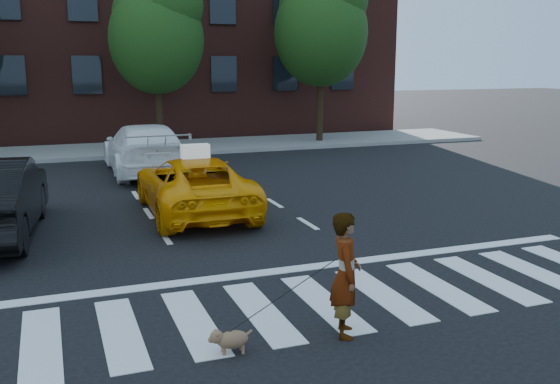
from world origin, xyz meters
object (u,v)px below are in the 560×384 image
(tree_mid, at_px, (157,27))
(dog, at_px, (229,339))
(taxi, at_px, (194,185))
(white_suv, at_px, (145,149))
(woman, at_px, (346,275))
(tree_right, at_px, (322,21))

(tree_mid, distance_m, dog, 18.83)
(taxi, relative_size, dog, 8.64)
(white_suv, bearing_deg, woman, 92.92)
(white_suv, distance_m, woman, 13.27)
(tree_right, xyz_separation_m, taxi, (-8.08, -10.74, -4.58))
(tree_right, distance_m, dog, 20.98)
(tree_mid, height_order, taxi, tree_mid)
(tree_mid, height_order, dog, tree_mid)
(tree_right, height_order, taxi, tree_right)
(tree_right, relative_size, woman, 4.60)
(taxi, height_order, white_suv, white_suv)
(tree_right, bearing_deg, woman, -113.14)
(tree_right, relative_size, taxi, 1.57)
(white_suv, height_order, woman, woman)
(tree_mid, xyz_separation_m, woman, (-0.74, -18.10, -4.01))
(taxi, xyz_separation_m, white_suv, (-0.29, 5.89, 0.12))
(tree_right, relative_size, dog, 13.52)
(tree_mid, xyz_separation_m, taxi, (-1.08, -10.74, -4.17))
(tree_mid, relative_size, tree_right, 0.92)
(tree_mid, relative_size, white_suv, 1.28)
(tree_right, distance_m, taxi, 14.20)
(tree_mid, height_order, white_suv, tree_mid)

